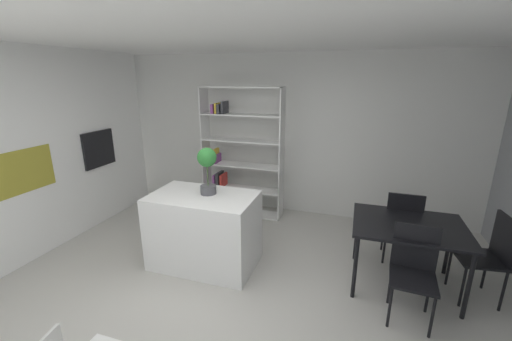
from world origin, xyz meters
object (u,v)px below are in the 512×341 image
(kitchen_island, at_px, (204,230))
(potted_plant_on_island, at_px, (207,165))
(dining_chair_window_side, at_px, (491,251))
(built_in_oven, at_px, (99,149))
(dining_chair_far, at_px, (402,221))
(dining_table, at_px, (408,230))
(open_bookshelf, at_px, (237,155))
(dining_chair_near, at_px, (414,265))

(kitchen_island, distance_m, potted_plant_on_island, 0.83)
(dining_chair_window_side, bearing_deg, built_in_oven, -101.36)
(dining_chair_window_side, height_order, dining_chair_far, dining_chair_far)
(dining_chair_far, bearing_deg, dining_table, 90.19)
(kitchen_island, height_order, potted_plant_on_island, potted_plant_on_island)
(open_bookshelf, bearing_deg, dining_chair_near, -35.78)
(open_bookshelf, distance_m, dining_chair_near, 3.16)
(built_in_oven, height_order, open_bookshelf, open_bookshelf)
(kitchen_island, bearing_deg, dining_chair_far, 18.22)
(dining_chair_far, bearing_deg, kitchen_island, 18.38)
(dining_table, relative_size, dining_chair_far, 1.21)
(open_bookshelf, relative_size, dining_table, 1.85)
(built_in_oven, height_order, dining_chair_window_side, built_in_oven)
(potted_plant_on_island, distance_m, dining_chair_near, 2.44)
(kitchen_island, bearing_deg, dining_chair_near, -4.64)
(kitchen_island, height_order, dining_chair_far, dining_chair_far)
(open_bookshelf, relative_size, dining_chair_far, 2.23)
(open_bookshelf, bearing_deg, potted_plant_on_island, -81.79)
(dining_chair_near, bearing_deg, kitchen_island, 179.68)
(dining_table, bearing_deg, potted_plant_on_island, -174.63)
(built_in_oven, relative_size, dining_chair_window_side, 0.63)
(dining_chair_window_side, height_order, dining_chair_near, dining_chair_window_side)
(potted_plant_on_island, xyz_separation_m, dining_chair_window_side, (3.10, 0.23, -0.72))
(kitchen_island, bearing_deg, dining_table, 7.02)
(dining_table, bearing_deg, dining_chair_near, -89.11)
(built_in_oven, distance_m, dining_table, 4.54)
(dining_chair_far, bearing_deg, dining_chair_window_side, 149.80)
(kitchen_island, xyz_separation_m, dining_chair_near, (2.35, -0.19, 0.09))
(built_in_oven, distance_m, open_bookshelf, 2.19)
(kitchen_island, relative_size, dining_chair_window_side, 1.34)
(kitchen_island, distance_m, dining_chair_far, 2.47)
(dining_chair_window_side, bearing_deg, dining_chair_far, -127.61)
(open_bookshelf, xyz_separation_m, dining_chair_window_side, (3.33, -1.33, -0.47))
(kitchen_island, relative_size, dining_chair_far, 1.32)
(dining_table, height_order, dining_chair_far, dining_chair_far)
(dining_table, height_order, dining_chair_near, dining_chair_near)
(potted_plant_on_island, height_order, dining_chair_far, potted_plant_on_island)
(open_bookshelf, distance_m, dining_chair_far, 2.71)
(potted_plant_on_island, bearing_deg, dining_table, 5.37)
(dining_table, bearing_deg, dining_chair_window_side, 0.90)
(built_in_oven, bearing_deg, dining_table, -5.00)
(dining_table, relative_size, dining_chair_window_side, 1.22)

